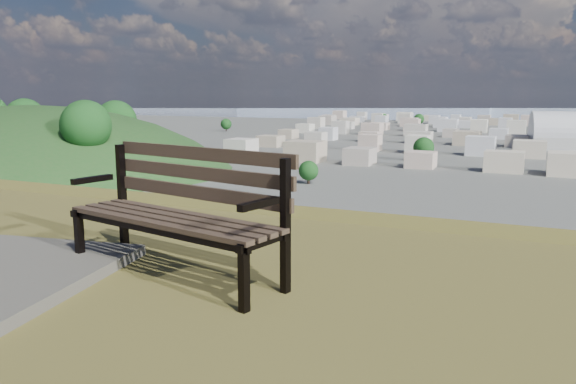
% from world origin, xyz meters
% --- Properties ---
extents(park_bench, '(1.82, 0.91, 0.91)m').
position_xyz_m(park_bench, '(-0.59, 1.98, 25.52)').
color(park_bench, '#3D2C23').
rests_on(park_bench, hilltop_mesa).
extents(green_wooded_hill, '(173.21, 138.57, 86.60)m').
position_xyz_m(green_wooded_hill, '(-164.26, 143.06, 0.13)').
color(green_wooded_hill, '#1C4319').
rests_on(green_wooded_hill, ground).
extents(city_blocks, '(395.00, 361.00, 7.00)m').
position_xyz_m(city_blocks, '(0.00, 394.44, 3.50)').
color(city_blocks, beige).
rests_on(city_blocks, ground).
extents(city_trees, '(406.52, 387.20, 9.98)m').
position_xyz_m(city_trees, '(-26.39, 319.00, 4.83)').
color(city_trees, '#2E2117').
rests_on(city_trees, ground).
extents(bay_water, '(2400.00, 700.00, 0.12)m').
position_xyz_m(bay_water, '(0.00, 900.00, 0.00)').
color(bay_water, '#838EA7').
rests_on(bay_water, ground).
extents(far_hills, '(2050.00, 340.00, 60.00)m').
position_xyz_m(far_hills, '(-60.92, 1402.93, 25.47)').
color(far_hills, '#90A0B3').
rests_on(far_hills, ground).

